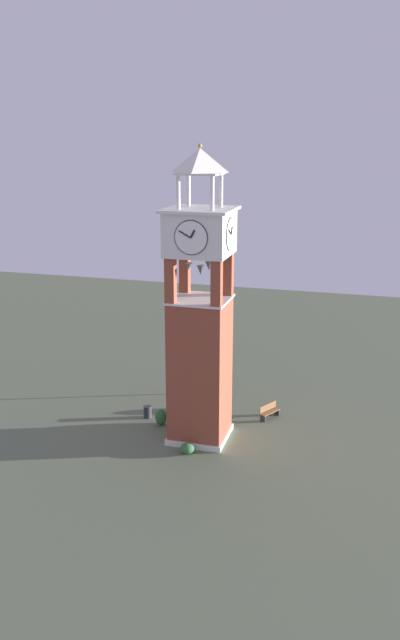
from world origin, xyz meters
TOP-DOWN VIEW (x-y plane):
  - ground at (0.00, 0.00)m, footprint 80.00×80.00m
  - clock_tower at (0.00, -0.00)m, footprint 3.82×3.82m
  - park_bench at (-3.62, -3.86)m, footprint 1.17×1.61m
  - lamp_post at (3.63, -5.95)m, footprint 0.36×0.36m
  - trash_bin at (4.07, -1.70)m, footprint 0.52×0.52m
  - shrub_near_entry at (0.12, 2.27)m, footprint 0.82×0.82m
  - shrub_left_of_tower at (-0.39, -4.33)m, footprint 1.03×1.03m
  - shrub_behind_bench at (2.88, -0.96)m, footprint 0.76×0.76m

SIDE VIEW (x-z plane):
  - ground at x=0.00m, z-range 0.00..0.00m
  - shrub_near_entry at x=0.12m, z-range 0.00..0.64m
  - trash_bin at x=4.07m, z-range 0.00..0.80m
  - park_bench at x=-3.62m, z-range 0.01..0.96m
  - shrub_left_of_tower at x=-0.39m, z-range 0.00..1.06m
  - shrub_behind_bench at x=2.88m, z-range 0.00..1.06m
  - lamp_post at x=3.63m, z-range 0.73..4.37m
  - clock_tower at x=0.00m, z-range -1.64..15.79m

